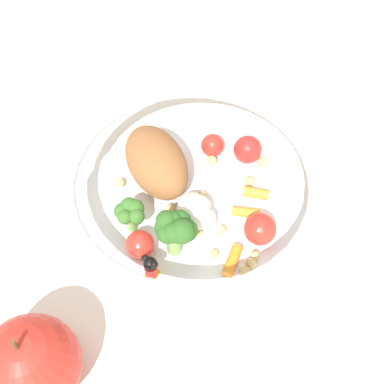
{
  "coord_description": "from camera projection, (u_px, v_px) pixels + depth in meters",
  "views": [
    {
      "loc": [
        0.19,
        -0.21,
        0.46
      ],
      "look_at": [
        -0.01,
        0.01,
        0.03
      ],
      "focal_mm": 48.45,
      "sensor_mm": 36.0,
      "label": 1
    }
  ],
  "objects": [
    {
      "name": "ground_plane",
      "position": [
        189.0,
        224.0,
        0.54
      ],
      "size": [
        2.4,
        2.4,
        0.0
      ],
      "primitive_type": "plane",
      "color": "silver"
    },
    {
      "name": "loose_apple",
      "position": [
        31.0,
        365.0,
        0.41
      ],
      "size": [
        0.08,
        0.08,
        0.09
      ],
      "color": "red",
      "rests_on": "ground_plane"
    },
    {
      "name": "food_container",
      "position": [
        187.0,
        191.0,
        0.52
      ],
      "size": [
        0.25,
        0.25,
        0.07
      ],
      "color": "white",
      "rests_on": "ground_plane"
    }
  ]
}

